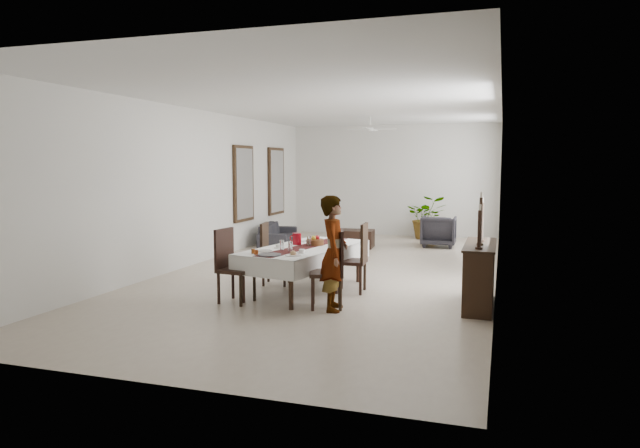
{
  "coord_description": "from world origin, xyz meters",
  "views": [
    {
      "loc": [
        3.06,
        -10.47,
        2.07
      ],
      "look_at": [
        0.09,
        -1.22,
        1.05
      ],
      "focal_mm": 32.0,
      "sensor_mm": 36.0,
      "label": 1
    }
  ],
  "objects_px": {
    "woman": "(334,253)",
    "sideboard_body": "(479,276)",
    "sofa": "(278,234)",
    "dining_table_top": "(305,249)",
    "red_pitcher": "(297,239)"
  },
  "relations": [
    {
      "from": "woman",
      "to": "sideboard_body",
      "type": "relative_size",
      "value": 1.1
    },
    {
      "from": "sofa",
      "to": "dining_table_top",
      "type": "bearing_deg",
      "value": -165.16
    },
    {
      "from": "red_pitcher",
      "to": "sideboard_body",
      "type": "relative_size",
      "value": 0.13
    },
    {
      "from": "red_pitcher",
      "to": "sofa",
      "type": "xyz_separation_m",
      "value": [
        -2.26,
        4.76,
        -0.56
      ]
    },
    {
      "from": "sideboard_body",
      "to": "red_pitcher",
      "type": "bearing_deg",
      "value": 173.31
    },
    {
      "from": "dining_table_top",
      "to": "red_pitcher",
      "type": "distance_m",
      "value": 0.31
    },
    {
      "from": "woman",
      "to": "sideboard_body",
      "type": "bearing_deg",
      "value": -77.4
    },
    {
      "from": "sofa",
      "to": "woman",
      "type": "bearing_deg",
      "value": -163.0
    },
    {
      "from": "dining_table_top",
      "to": "red_pitcher",
      "type": "bearing_deg",
      "value": 149.04
    },
    {
      "from": "woman",
      "to": "dining_table_top",
      "type": "bearing_deg",
      "value": 27.74
    },
    {
      "from": "dining_table_top",
      "to": "sideboard_body",
      "type": "relative_size",
      "value": 1.56
    },
    {
      "from": "dining_table_top",
      "to": "red_pitcher",
      "type": "xyz_separation_m",
      "value": [
        -0.21,
        0.19,
        0.13
      ]
    },
    {
      "from": "dining_table_top",
      "to": "woman",
      "type": "bearing_deg",
      "value": -40.26
    },
    {
      "from": "woman",
      "to": "sofa",
      "type": "xyz_separation_m",
      "value": [
        -3.25,
        5.94,
        -0.54
      ]
    },
    {
      "from": "sideboard_body",
      "to": "sofa",
      "type": "relative_size",
      "value": 0.8
    }
  ]
}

